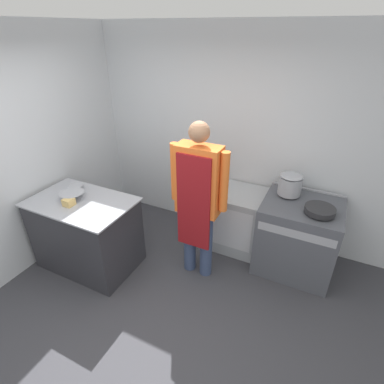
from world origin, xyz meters
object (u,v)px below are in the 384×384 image
(fridge_unit, at_px, (239,220))
(saute_pan, at_px, (320,210))
(mixing_bowl, at_px, (72,196))
(plastic_tub, at_px, (69,202))
(stove, at_px, (297,236))
(person_cook, at_px, (198,195))
(stock_pot, at_px, (290,184))

(fridge_unit, distance_m, saute_pan, 1.09)
(mixing_bowl, distance_m, plastic_tub, 0.14)
(fridge_unit, height_order, plastic_tub, plastic_tub)
(plastic_tub, bearing_deg, stove, 26.73)
(stove, distance_m, mixing_bowl, 2.65)
(person_cook, relative_size, mixing_bowl, 6.79)
(person_cook, bearing_deg, stove, 30.63)
(stove, xyz_separation_m, plastic_tub, (-2.32, -1.17, 0.49))
(person_cook, relative_size, plastic_tub, 17.46)
(stove, distance_m, person_cook, 1.33)
(stove, bearing_deg, person_cook, -149.37)
(person_cook, bearing_deg, plastic_tub, -156.52)
(plastic_tub, distance_m, stock_pot, 2.49)
(fridge_unit, xyz_separation_m, mixing_bowl, (-1.64, -1.14, 0.53))
(mixing_bowl, height_order, saute_pan, mixing_bowl)
(mixing_bowl, height_order, plastic_tub, mixing_bowl)
(fridge_unit, bearing_deg, saute_pan, -14.14)
(plastic_tub, distance_m, saute_pan, 2.69)
(fridge_unit, height_order, person_cook, person_cook)
(mixing_bowl, height_order, stock_pot, stock_pot)
(fridge_unit, distance_m, stock_pot, 0.84)
(plastic_tub, relative_size, stock_pot, 0.40)
(fridge_unit, relative_size, stock_pot, 3.01)
(stock_pot, bearing_deg, mixing_bowl, -151.82)
(mixing_bowl, relative_size, stock_pot, 1.03)
(person_cook, xyz_separation_m, stock_pot, (0.82, 0.74, -0.03))
(person_cook, bearing_deg, mixing_bowl, -162.24)
(plastic_tub, bearing_deg, mixing_bowl, 119.85)
(fridge_unit, distance_m, person_cook, 1.00)
(stove, xyz_separation_m, mixing_bowl, (-2.39, -1.04, 0.49))
(person_cook, relative_size, saute_pan, 5.87)
(stove, xyz_separation_m, fridge_unit, (-0.75, 0.10, -0.05))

